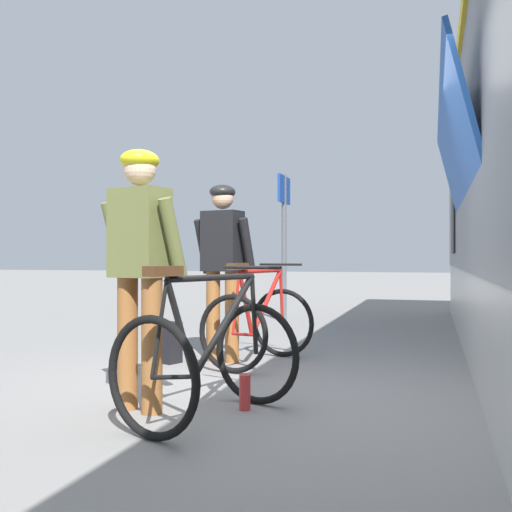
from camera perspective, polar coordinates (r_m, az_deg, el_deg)
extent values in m
plane|color=gray|center=(4.44, 2.01, -13.62)|extent=(80.00, 80.00, 0.00)
cube|color=#2356B2|center=(6.31, 19.24, 6.80)|extent=(0.45, 4.38, 1.66)
cube|color=black|center=(9.42, 18.46, 7.24)|extent=(0.03, 1.10, 2.29)
cylinder|color=#935B2D|center=(5.99, -4.14, -5.77)|extent=(0.14, 0.14, 0.90)
cylinder|color=#935B2D|center=(5.88, -2.33, -5.88)|extent=(0.14, 0.14, 0.90)
cube|color=black|center=(5.91, -3.24, 1.44)|extent=(0.42, 0.31, 0.60)
cylinder|color=black|center=(6.08, -5.13, 0.92)|extent=(0.14, 0.27, 0.56)
cylinder|color=black|center=(5.81, -0.85, 0.97)|extent=(0.14, 0.27, 0.56)
sphere|color=tan|center=(5.94, -3.24, 5.59)|extent=(0.22, 0.22, 0.22)
ellipsoid|color=black|center=(5.94, -3.24, 6.17)|extent=(0.30, 0.32, 0.14)
cylinder|color=#935B2D|center=(4.18, -12.25, -8.18)|extent=(0.14, 0.14, 0.90)
cylinder|color=#935B2D|center=(4.03, -9.99, -8.48)|extent=(0.14, 0.14, 0.90)
cube|color=olive|center=(4.07, -11.13, 2.19)|extent=(0.43, 0.33, 0.60)
cylinder|color=olive|center=(4.27, -13.31, 1.40)|extent=(0.16, 0.27, 0.56)
cylinder|color=olive|center=(3.92, -7.96, 1.54)|extent=(0.16, 0.27, 0.56)
sphere|color=beige|center=(4.11, -11.13, 8.19)|extent=(0.22, 0.22, 0.22)
ellipsoid|color=yellow|center=(4.12, -11.13, 9.03)|extent=(0.32, 0.33, 0.14)
torus|color=black|center=(6.23, 2.56, -6.43)|extent=(0.71, 0.19, 0.71)
torus|color=black|center=(5.34, -2.24, -7.48)|extent=(0.71, 0.19, 0.71)
cylinder|color=red|center=(5.89, 1.05, -4.37)|extent=(0.17, 0.64, 0.63)
cylinder|color=red|center=(5.77, 0.51, -1.45)|extent=(0.21, 0.84, 0.04)
cylinder|color=red|center=(5.52, -0.98, -4.65)|extent=(0.09, 0.28, 0.62)
cylinder|color=red|center=(5.49, -1.29, -7.55)|extent=(0.10, 0.36, 0.08)
cylinder|color=red|center=(5.36, -1.92, -4.49)|extent=(0.05, 0.15, 0.56)
cylinder|color=red|center=(6.18, 2.46, -3.92)|extent=(0.05, 0.09, 0.55)
cylinder|color=black|center=(6.15, 2.36, -0.82)|extent=(0.47, 0.12, 0.02)
cube|color=#4C2D19|center=(5.37, -1.76, -1.01)|extent=(0.15, 0.26, 0.06)
torus|color=black|center=(4.23, 0.01, -9.39)|extent=(0.69, 0.27, 0.71)
torus|color=black|center=(3.46, -9.98, -11.45)|extent=(0.69, 0.27, 0.71)
cylinder|color=black|center=(3.92, -3.02, -6.47)|extent=(0.25, 0.62, 0.63)
cylinder|color=black|center=(3.80, -4.13, -2.09)|extent=(0.31, 0.82, 0.04)
cylinder|color=black|center=(3.59, -7.26, -7.03)|extent=(0.13, 0.27, 0.62)
cylinder|color=black|center=(3.59, -7.92, -11.47)|extent=(0.14, 0.35, 0.08)
cylinder|color=black|center=(3.46, -9.27, -6.84)|extent=(0.07, 0.14, 0.56)
cylinder|color=black|center=(4.18, -0.19, -5.71)|extent=(0.06, 0.09, 0.55)
cylinder|color=black|center=(4.14, -0.39, -1.11)|extent=(0.46, 0.18, 0.02)
cube|color=#4C2D19|center=(3.46, -8.92, -1.45)|extent=(0.17, 0.26, 0.06)
cube|color=black|center=(5.97, -8.65, -8.20)|extent=(0.33, 0.27, 0.40)
cylinder|color=red|center=(4.12, -1.08, -12.99)|extent=(0.08, 0.08, 0.24)
cylinder|color=silver|center=(6.07, -9.87, -9.06)|extent=(0.07, 0.07, 0.19)
cylinder|color=#595B60|center=(9.66, 2.72, 0.80)|extent=(0.08, 0.08, 2.40)
cube|color=#193F99|center=(9.72, 2.72, 6.40)|extent=(0.04, 0.70, 0.44)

